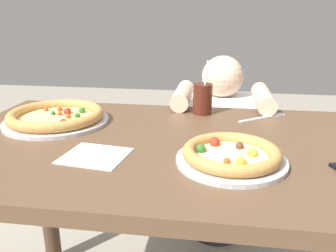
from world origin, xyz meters
The scene contains 7 objects.
dining_table centered at (0.00, 0.00, 0.64)m, with size 1.37×0.78×0.75m.
pizza_near centered at (0.15, -0.13, 0.77)m, with size 0.28×0.28×0.04m.
pizza_far centered at (-0.42, 0.12, 0.77)m, with size 0.35×0.35×0.05m.
drink_cup_colored centered at (0.06, 0.30, 0.81)m, with size 0.07×0.07×0.19m.
paper_napkin centered at (-0.19, -0.14, 0.75)m, with size 0.16×0.14×0.00m, color white.
fork centered at (0.28, 0.28, 0.75)m, with size 0.17×0.14×0.00m.
diner_seated centered at (0.13, 0.65, 0.43)m, with size 0.39×0.51×0.92m.
Camera 1 is at (0.11, -0.92, 1.11)m, focal length 36.78 mm.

